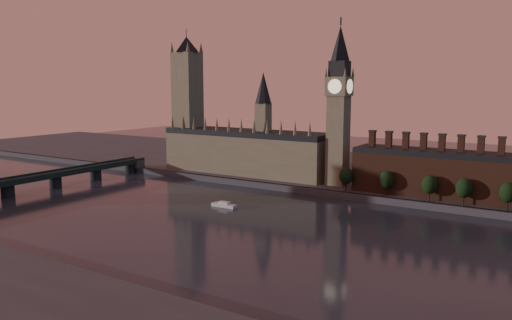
{
  "coord_description": "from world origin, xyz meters",
  "views": [
    {
      "loc": [
        136.86,
        -190.69,
        68.55
      ],
      "look_at": [
        -18.25,
        55.0,
        25.08
      ],
      "focal_mm": 35.0,
      "sensor_mm": 36.0,
      "label": 1
    }
  ],
  "objects_px": {
    "westminster_bridge": "(28,182)",
    "river_boat": "(224,205)",
    "victoria_tower": "(188,98)",
    "big_ben": "(339,104)"
  },
  "relations": [
    {
      "from": "westminster_bridge",
      "to": "river_boat",
      "type": "xyz_separation_m",
      "value": [
        128.44,
        36.75,
        -6.27
      ]
    },
    {
      "from": "river_boat",
      "to": "westminster_bridge",
      "type": "bearing_deg",
      "value": -164.42
    },
    {
      "from": "victoria_tower",
      "to": "westminster_bridge",
      "type": "xyz_separation_m",
      "value": [
        -35.0,
        -117.7,
        -51.65
      ]
    },
    {
      "from": "victoria_tower",
      "to": "westminster_bridge",
      "type": "distance_m",
      "value": 133.21
    },
    {
      "from": "big_ben",
      "to": "westminster_bridge",
      "type": "relative_size",
      "value": 0.54
    },
    {
      "from": "big_ben",
      "to": "westminster_bridge",
      "type": "xyz_separation_m",
      "value": [
        -165.0,
        -112.7,
        -49.39
      ]
    },
    {
      "from": "big_ben",
      "to": "westminster_bridge",
      "type": "height_order",
      "value": "big_ben"
    },
    {
      "from": "big_ben",
      "to": "river_boat",
      "type": "bearing_deg",
      "value": -115.71
    },
    {
      "from": "victoria_tower",
      "to": "big_ben",
      "type": "relative_size",
      "value": 1.01
    },
    {
      "from": "westminster_bridge",
      "to": "river_boat",
      "type": "distance_m",
      "value": 133.74
    }
  ]
}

